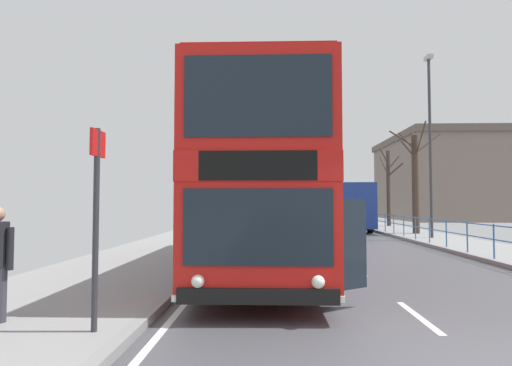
{
  "coord_description": "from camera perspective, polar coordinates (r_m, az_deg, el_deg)",
  "views": [
    {
      "loc": [
        -2.4,
        -4.5,
        1.84
      ],
      "look_at": [
        -2.77,
        7.0,
        2.38
      ],
      "focal_mm": 30.06,
      "sensor_mm": 36.0,
      "label": 1
    }
  ],
  "objects": [
    {
      "name": "pedestrian_railing_far_kerb",
      "position": [
        20.75,
        21.22,
        -5.24
      ],
      "size": [
        0.05,
        33.61,
        1.06
      ],
      "color": "#386BA8",
      "rests_on": "ground"
    },
    {
      "name": "background_building_00",
      "position": [
        52.87,
        23.26,
        0.62
      ],
      "size": [
        11.13,
        17.45,
        9.33
      ],
      "color": "slate",
      "rests_on": "ground"
    },
    {
      "name": "street_lamp_far_side",
      "position": [
        23.04,
        22.15,
        6.16
      ],
      "size": [
        0.28,
        0.6,
        9.07
      ],
      "color": "#38383D",
      "rests_on": "ground"
    },
    {
      "name": "bare_tree_far_01",
      "position": [
        25.74,
        20.44,
        0.35
      ],
      "size": [
        3.28,
        2.68,
        6.18
      ],
      "color": "#423328",
      "rests_on": "ground"
    },
    {
      "name": "double_decker_bus_main",
      "position": [
        11.86,
        0.98,
        -0.49
      ],
      "size": [
        3.28,
        10.99,
        4.38
      ],
      "color": "red",
      "rests_on": "ground"
    },
    {
      "name": "bus_stop_sign_near",
      "position": [
        6.13,
        -20.48,
        -2.85
      ],
      "size": [
        0.08,
        0.44,
        2.7
      ],
      "color": "#2D2D33",
      "rests_on": "ground"
    },
    {
      "name": "background_bus_far_lane",
      "position": [
        30.3,
        11.49,
        -2.95
      ],
      "size": [
        2.83,
        9.75,
        3.06
      ],
      "color": "navy",
      "rests_on": "ground"
    },
    {
      "name": "bare_tree_far_00",
      "position": [
        33.59,
        17.25,
        -0.28
      ],
      "size": [
        1.75,
        2.47,
        5.65
      ],
      "color": "#423328",
      "rests_on": "ground"
    }
  ]
}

